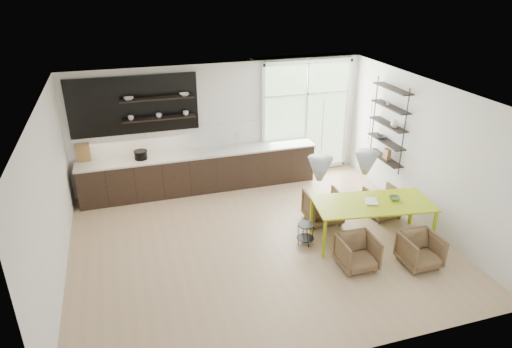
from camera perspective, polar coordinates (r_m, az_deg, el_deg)
name	(u,v)px	position (r m, az deg, el deg)	size (l,w,h in m)	color
room	(270,150)	(9.32, 1.79, 3.07)	(7.02, 6.01, 2.91)	tan
kitchen_run	(197,166)	(10.80, -7.44, 0.99)	(5.54, 0.69, 2.75)	black
right_shelving	(389,127)	(10.51, 16.24, 5.68)	(0.26, 1.22, 1.90)	black
dining_table	(373,205)	(8.92, 14.38, -3.80)	(2.34, 1.32, 0.81)	#A2BD12
armchair_back_left	(323,207)	(9.57, 8.37, -4.06)	(0.71, 0.73, 0.66)	brown
armchair_back_right	(383,202)	(10.08, 15.57, -3.37)	(0.66, 0.68, 0.62)	brown
armchair_front_left	(357,252)	(8.30, 12.53, -9.55)	(0.64, 0.65, 0.59)	brown
armchair_front_right	(420,250)	(8.66, 19.85, -8.97)	(0.64, 0.66, 0.60)	brown
wire_stool	(306,231)	(8.81, 6.23, -7.11)	(0.33, 0.33, 0.42)	black
table_book	(365,201)	(8.88, 13.51, -3.34)	(0.22, 0.30, 0.03)	white
table_bowl	(395,198)	(9.09, 16.93, -2.93)	(0.21, 0.21, 0.06)	#5E8655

